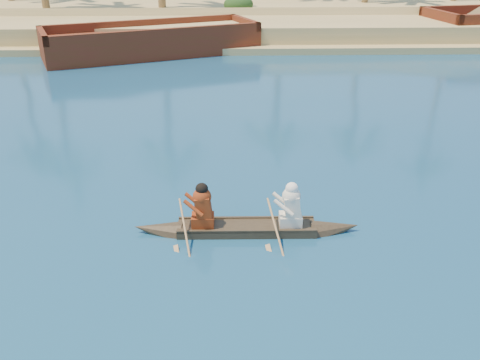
{
  "coord_description": "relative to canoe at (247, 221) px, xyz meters",
  "views": [
    {
      "loc": [
        7.56,
        -7.44,
        6.09
      ],
      "look_at": [
        7.88,
        3.85,
        0.87
      ],
      "focal_mm": 40.0,
      "sensor_mm": 36.0,
      "label": 1
    }
  ],
  "objects": [
    {
      "name": "shrub_cluster",
      "position": [
        -8.0,
        28.55,
        0.93
      ],
      "size": [
        100.0,
        6.0,
        2.4
      ],
      "primitive_type": null,
      "color": "#1E3C16",
      "rests_on": "ground"
    },
    {
      "name": "barge_mid",
      "position": [
        -4.46,
        19.56,
        0.4
      ],
      "size": [
        12.12,
        7.84,
        1.92
      ],
      "rotation": [
        0.0,
        0.0,
        0.38
      ],
      "color": "#5F2014",
      "rests_on": "ground"
    },
    {
      "name": "canoe",
      "position": [
        0.0,
        0.0,
        0.0
      ],
      "size": [
        5.04,
        0.74,
        1.39
      ],
      "rotation": [
        0.0,
        0.0,
        -0.01
      ],
      "color": "#3E3422",
      "rests_on": "ground"
    }
  ]
}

